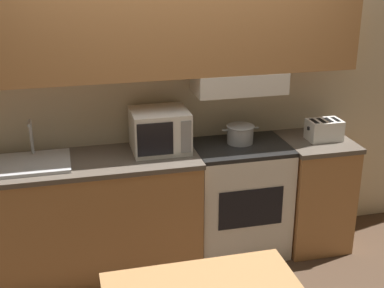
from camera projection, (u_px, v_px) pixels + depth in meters
ground_plane at (171, 240)px, 4.51m from camera, size 16.00×16.00×0.00m
wall_back at (172, 69)px, 3.94m from camera, size 5.14×0.38×2.55m
lower_counter_main at (96, 216)px, 3.95m from camera, size 1.52×0.59×0.91m
lower_counter_right_stub at (312, 191)px, 4.34m from camera, size 0.52×0.59×0.91m
stove_range at (239, 199)px, 4.22m from camera, size 0.71×0.54×0.91m
cooking_pot at (240, 134)px, 4.09m from camera, size 0.29×0.21×0.14m
microwave at (160, 130)px, 3.91m from camera, size 0.41×0.37×0.31m
toaster at (324, 130)px, 4.15m from camera, size 0.27×0.18×0.16m
sink_basin at (33, 163)px, 3.70m from camera, size 0.51×0.42×0.28m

